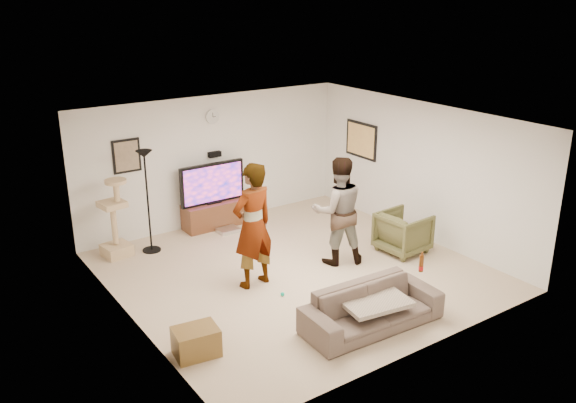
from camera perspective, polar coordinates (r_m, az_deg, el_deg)
floor at (r=9.89m, az=0.75°, el=-6.67°), size 5.50×5.50×0.02m
ceiling at (r=9.06m, az=0.82°, el=7.78°), size 5.50×5.50×0.02m
wall_back at (r=11.65m, az=-7.09°, el=3.91°), size 5.50×0.04×2.50m
wall_front at (r=7.50m, az=13.11°, el=-5.47°), size 5.50×0.04×2.50m
wall_left at (r=8.22m, az=-15.07°, el=-3.36°), size 0.04×5.50×2.50m
wall_right at (r=11.15m, az=12.40°, el=2.88°), size 0.04×5.50×2.50m
wall_clock at (r=11.43m, az=-7.19°, el=7.98°), size 0.26×0.04×0.26m
wall_speaker at (r=11.56m, az=-6.98°, el=4.46°), size 0.25×0.10×0.10m
picture_back at (r=10.89m, az=-15.06°, el=4.19°), size 0.42×0.03×0.52m
picture_right at (r=12.17m, az=6.95°, el=5.81°), size 0.03×0.78×0.62m
tv_stand at (r=11.68m, az=-7.06°, el=-1.23°), size 1.19×0.45×0.50m
console_box at (r=11.47m, az=-5.68°, el=-2.71°), size 0.40×0.30×0.07m
tv at (r=11.47m, az=-7.20°, el=1.74°), size 1.31×0.08×0.78m
tv_screen at (r=11.43m, az=-7.09°, el=1.68°), size 1.20×0.01×0.68m
floor_lamp at (r=10.57m, az=-13.14°, el=-0.06°), size 0.32×0.32×1.81m
cat_tree at (r=10.60m, az=-16.22°, el=-1.51°), size 0.50×0.50×1.38m
person_left at (r=9.08m, az=-3.34°, el=-2.30°), size 0.77×0.56×1.97m
person_right at (r=9.90m, az=4.77°, el=-0.88°), size 1.09×0.98×1.83m
sofa at (r=8.33m, az=7.97°, el=-9.92°), size 2.00×0.86×0.57m
throw_blanket at (r=8.29m, az=8.10°, el=-9.27°), size 0.99×0.82×0.06m
beer_bottle at (r=8.72m, az=12.52°, el=-5.75°), size 0.06×0.06×0.25m
armchair at (r=10.65m, az=10.86°, el=-2.88°), size 0.84×0.82×0.72m
side_table at (r=7.81m, az=-8.70°, el=-13.00°), size 0.60×0.48×0.37m
toy_ball at (r=9.12m, az=-0.53°, el=-8.77°), size 0.06×0.06×0.06m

